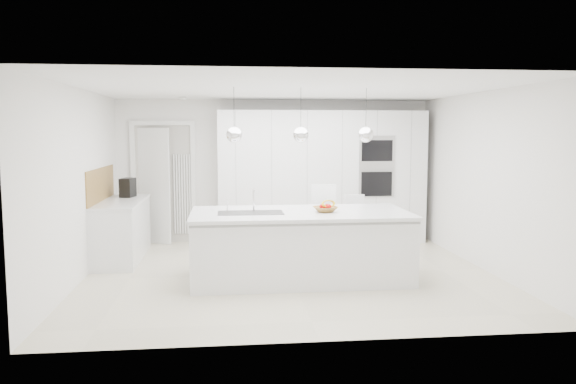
{
  "coord_description": "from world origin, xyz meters",
  "views": [
    {
      "loc": [
        -0.84,
        -7.46,
        1.94
      ],
      "look_at": [
        0.0,
        0.3,
        1.1
      ],
      "focal_mm": 35.0,
      "sensor_mm": 36.0,
      "label": 1
    }
  ],
  "objects": [
    {
      "name": "left_worktop",
      "position": [
        -2.45,
        1.2,
        0.88
      ],
      "size": [
        0.62,
        1.82,
        0.04
      ],
      "primitive_type": "cube",
      "color": "silver",
      "rests_on": "left_base_cabinets"
    },
    {
      "name": "oven_stack",
      "position": [
        1.7,
        1.89,
        1.35
      ],
      "size": [
        0.62,
        0.04,
        1.05
      ],
      "primitive_type": null,
      "color": "#A5A5A8",
      "rests_on": "tall_cabinets"
    },
    {
      "name": "island_base",
      "position": [
        0.1,
        -0.3,
        0.43
      ],
      "size": [
        2.8,
        1.2,
        0.86
      ],
      "primitive_type": "cube",
      "color": "white",
      "rests_on": "floor"
    },
    {
      "name": "left_base_cabinets",
      "position": [
        -2.45,
        1.2,
        0.43
      ],
      "size": [
        0.6,
        1.8,
        0.86
      ],
      "primitive_type": "cube",
      "color": "white",
      "rests_on": "floor"
    },
    {
      "name": "radiator",
      "position": [
        -1.63,
        2.46,
        0.85
      ],
      "size": [
        0.32,
        0.04,
        1.4
      ],
      "primitive_type": null,
      "color": "white",
      "rests_on": "floor"
    },
    {
      "name": "pendant_right",
      "position": [
        0.95,
        -0.3,
        1.9
      ],
      "size": [
        0.2,
        0.2,
        0.2
      ],
      "primitive_type": "sphere",
      "color": "white",
      "rests_on": "ceiling"
    },
    {
      "name": "bar_stool_left",
      "position": [
        0.57,
        0.48,
        0.58
      ],
      "size": [
        0.47,
        0.59,
        1.16
      ],
      "primitive_type": null,
      "rotation": [
        0.0,
        0.0,
        -0.17
      ],
      "color": "white",
      "rests_on": "floor"
    },
    {
      "name": "pendant_mid",
      "position": [
        0.1,
        -0.3,
        1.9
      ],
      "size": [
        0.2,
        0.2,
        0.2
      ],
      "primitive_type": "sphere",
      "color": "white",
      "rests_on": "ceiling"
    },
    {
      "name": "wall_left",
      "position": [
        -2.75,
        0.0,
        1.25
      ],
      "size": [
        0.0,
        5.0,
        5.0
      ],
      "primitive_type": "plane",
      "rotation": [
        1.57,
        0.0,
        1.57
      ],
      "color": "white",
      "rests_on": "ground"
    },
    {
      "name": "apple_c",
      "position": [
        0.38,
        -0.32,
        0.97
      ],
      "size": [
        0.08,
        0.08,
        0.08
      ],
      "primitive_type": "sphere",
      "color": "#BD0605",
      "rests_on": "fruit_bowl"
    },
    {
      "name": "pendant_left",
      "position": [
        -0.75,
        -0.3,
        1.9
      ],
      "size": [
        0.2,
        0.2,
        0.2
      ],
      "primitive_type": "sphere",
      "color": "white",
      "rests_on": "ceiling"
    },
    {
      "name": "apple_extra_3",
      "position": [
        0.45,
        -0.37,
        0.97
      ],
      "size": [
        0.08,
        0.08,
        0.08
      ],
      "primitive_type": "sphere",
      "color": "#BD0605",
      "rests_on": "fruit_bowl"
    },
    {
      "name": "fruit_bowl",
      "position": [
        0.42,
        -0.33,
        0.94
      ],
      "size": [
        0.38,
        0.38,
        0.07
      ],
      "primitive_type": "imported",
      "rotation": [
        0.0,
        0.0,
        0.31
      ],
      "color": "olive",
      "rests_on": "island_worktop"
    },
    {
      "name": "bar_stool_right",
      "position": [
        1.06,
        0.66,
        0.49
      ],
      "size": [
        0.36,
        0.48,
        0.99
      ],
      "primitive_type": null,
      "rotation": [
        0.0,
        0.0,
        0.08
      ],
      "color": "white",
      "rests_on": "floor"
    },
    {
      "name": "banana_bunch",
      "position": [
        0.46,
        -0.35,
        1.01
      ],
      "size": [
        0.23,
        0.16,
        0.2
      ],
      "primitive_type": "torus",
      "rotation": [
        1.22,
        0.0,
        0.35
      ],
      "color": "yellow",
      "rests_on": "fruit_bowl"
    },
    {
      "name": "island_sink",
      "position": [
        -0.55,
        -0.3,
        0.82
      ],
      "size": [
        0.84,
        0.44,
        0.18
      ],
      "primitive_type": null,
      "color": "#3F3F42",
      "rests_on": "island_worktop"
    },
    {
      "name": "doorway_frame",
      "position": [
        -1.95,
        2.47,
        1.02
      ],
      "size": [
        1.11,
        0.08,
        2.13
      ],
      "primitive_type": null,
      "color": "white",
      "rests_on": "floor"
    },
    {
      "name": "floor",
      "position": [
        0.0,
        0.0,
        0.0
      ],
      "size": [
        5.5,
        5.5,
        0.0
      ],
      "primitive_type": "plane",
      "color": "beige",
      "rests_on": "ground"
    },
    {
      "name": "hallway_door",
      "position": [
        -2.2,
        2.42,
        1.0
      ],
      "size": [
        0.76,
        0.38,
        2.0
      ],
      "primitive_type": "cube",
      "rotation": [
        0.0,
        0.0,
        -0.44
      ],
      "color": "white",
      "rests_on": "floor"
    },
    {
      "name": "tall_cabinets",
      "position": [
        0.8,
        2.2,
        1.15
      ],
      "size": [
        3.6,
        0.6,
        2.3
      ],
      "primitive_type": "cube",
      "color": "white",
      "rests_on": "floor"
    },
    {
      "name": "apple_a",
      "position": [
        0.45,
        -0.31,
        0.97
      ],
      "size": [
        0.07,
        0.07,
        0.07
      ],
      "primitive_type": "sphere",
      "color": "#BD0605",
      "rests_on": "fruit_bowl"
    },
    {
      "name": "island_tap",
      "position": [
        -0.5,
        -0.1,
        1.05
      ],
      "size": [
        0.02,
        0.02,
        0.3
      ],
      "primitive_type": "cylinder",
      "color": "white",
      "rests_on": "island_worktop"
    },
    {
      "name": "ceiling",
      "position": [
        0.0,
        0.0,
        2.5
      ],
      "size": [
        5.5,
        5.5,
        0.0
      ],
      "primitive_type": "plane",
      "rotation": [
        3.14,
        0.0,
        0.0
      ],
      "color": "white",
      "rests_on": "wall_back"
    },
    {
      "name": "apple_b",
      "position": [
        0.46,
        -0.33,
        0.97
      ],
      "size": [
        0.07,
        0.07,
        0.07
      ],
      "primitive_type": "sphere",
      "color": "#BD0605",
      "rests_on": "fruit_bowl"
    },
    {
      "name": "island_worktop",
      "position": [
        0.1,
        -0.25,
        0.88
      ],
      "size": [
        2.84,
        1.4,
        0.04
      ],
      "primitive_type": "cube",
      "color": "silver",
      "rests_on": "island_base"
    },
    {
      "name": "wall_back",
      "position": [
        0.0,
        2.5,
        1.25
      ],
      "size": [
        5.5,
        0.0,
        5.5
      ],
      "primitive_type": "plane",
      "rotation": [
        1.57,
        0.0,
        0.0
      ],
      "color": "white",
      "rests_on": "ground"
    },
    {
      "name": "espresso_machine",
      "position": [
        -2.43,
        1.69,
        1.05
      ],
      "size": [
        0.24,
        0.32,
        0.3
      ],
      "primitive_type": "cube",
      "rotation": [
        0.0,
        0.0,
        -0.22
      ],
      "color": "black",
      "rests_on": "left_worktop"
    },
    {
      "name": "oak_backsplash",
      "position": [
        -2.74,
        1.2,
        1.15
      ],
      "size": [
        0.02,
        1.8,
        0.5
      ],
      "primitive_type": "cube",
      "color": "olive",
      "rests_on": "wall_left"
    }
  ]
}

